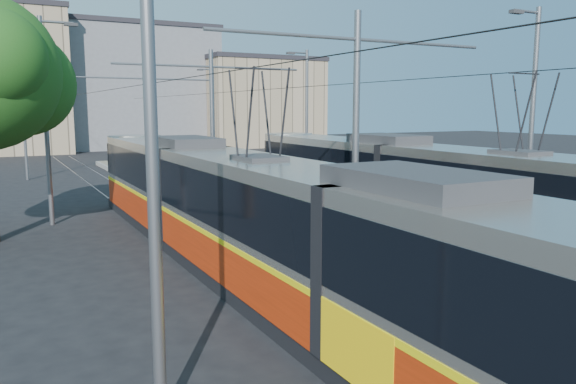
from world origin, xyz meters
TOP-DOWN VIEW (x-y plane):
  - platform at (0.00, 17.00)m, footprint 4.00×50.00m
  - tactile_strip_left at (-1.45, 17.00)m, footprint 0.70×50.00m
  - tactile_strip_right at (1.45, 17.00)m, footprint 0.70×50.00m
  - rails at (0.00, 17.00)m, footprint 8.71×70.00m
  - tram_left at (-3.60, 6.96)m, footprint 2.43×28.98m
  - tram_right at (3.60, 5.22)m, footprint 2.43×29.50m
  - catenary at (0.00, 14.15)m, footprint 9.20×70.00m
  - street_lamps at (-0.00, 21.00)m, footprint 15.18×38.22m
  - shelter at (0.54, 11.54)m, footprint 0.60×0.94m
  - building_centre at (6.00, 64.00)m, footprint 18.36×14.28m
  - building_right at (20.00, 58.00)m, footprint 14.28×10.20m

SIDE VIEW (x-z plane):
  - rails at x=0.00m, z-range 0.00..0.03m
  - platform at x=0.00m, z-range 0.00..0.30m
  - tactile_strip_left at x=-1.45m, z-range 0.30..0.31m
  - tactile_strip_right at x=1.45m, z-range 0.30..0.31m
  - shelter at x=0.54m, z-range 0.35..2.40m
  - tram_left at x=-3.60m, z-range -1.04..4.46m
  - tram_right at x=3.60m, z-range -0.89..4.61m
  - street_lamps at x=0.00m, z-range 0.18..8.18m
  - catenary at x=0.00m, z-range 1.02..8.02m
  - building_right at x=20.00m, z-range 0.01..10.68m
  - building_centre at x=6.00m, z-range 0.01..14.13m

